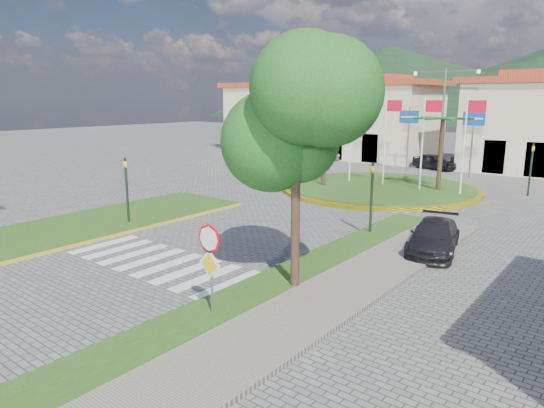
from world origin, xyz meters
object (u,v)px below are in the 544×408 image
Objects in this scene: roundabout_island at (379,188)px; stop_sign at (210,255)px; car_side_right at (434,237)px; car_dark_a at (434,162)px; white_van at (318,153)px; deciduous_tree at (296,122)px; car_dark_b at (476,161)px.

stop_sign is (4.90, -20.04, 1.62)m from roundabout_island.
stop_sign reaches higher than car_side_right.
roundabout_island is 12.94m from car_side_right.
car_dark_a is (-0.66, 11.60, 0.49)m from roundabout_island.
deciduous_tree is at bearing -155.90° from white_van.
car_dark_b is (-3.50, 31.02, -4.49)m from deciduous_tree.
roundabout_island is 3.07× the size of car_dark_b.
roundabout_island is at bearing 107.91° from deciduous_tree.
deciduous_tree is 31.54m from car_dark_b.
stop_sign is at bearing -101.18° from deciduous_tree.
white_van is at bearing 118.41° from stop_sign.
car_dark_a is at bearing 99.96° from stop_sign.
white_van is 1.09× the size of car_side_right.
car_dark_b is (13.93, 2.94, 0.04)m from white_van.
car_dark_b is at bearing 88.97° from car_side_right.
car_dark_a is 0.92× the size of car_side_right.
deciduous_tree reaches higher than white_van.
car_dark_a reaches higher than car_side_right.
white_van is at bearing 83.95° from car_dark_b.
stop_sign is 4.59m from deciduous_tree.
car_dark_a is 0.94× the size of car_dark_b.
deciduous_tree reaches higher than stop_sign.
roundabout_island is 14.17m from car_dark_b.
deciduous_tree is 1.64× the size of car_dark_b.
white_van is 1.12× the size of car_dark_b.
car_side_right is (5.50, -24.56, -0.07)m from car_dark_b.
stop_sign is 34.20m from car_dark_b.
car_dark_b is (-2.90, 34.06, -1.11)m from stop_sign.
stop_sign reaches higher than car_dark_b.
car_dark_a is (11.27, 0.52, 0.02)m from white_van.
roundabout_island reaches higher than car_dark_a.
stop_sign is 0.39× the size of deciduous_tree.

